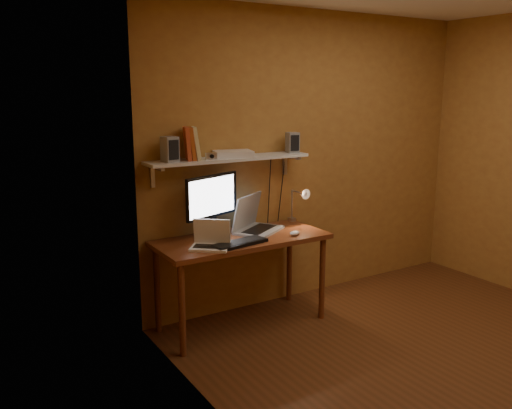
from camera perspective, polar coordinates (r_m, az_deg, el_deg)
room at (r=3.90m, az=20.53°, el=2.20°), size 3.44×3.24×2.64m
desk at (r=4.37m, az=-1.50°, el=-4.55°), size 1.40×0.60×0.75m
wall_shelf at (r=4.40m, az=-2.82°, el=4.79°), size 1.40×0.25×0.21m
monitor at (r=4.34m, az=-4.63°, el=0.26°), size 0.53×0.30×0.50m
laptop at (r=4.53m, az=-0.27°, el=-1.81°), size 0.51×0.47×0.30m
netbook at (r=4.07m, az=-4.78°, el=-3.77°), size 0.34×0.33×0.21m
keyboard at (r=4.14m, az=-1.82°, el=-4.11°), size 0.49×0.23×0.02m
mouse at (r=4.41m, az=4.09°, el=-3.02°), size 0.11×0.09×0.04m
desk_lamp at (r=4.76m, az=4.61°, el=0.44°), size 0.09×0.23×0.38m
speaker_left at (r=4.15m, az=-9.06°, el=5.76°), size 0.12×0.12×0.19m
speaker_right at (r=4.71m, az=3.86°, el=6.53°), size 0.11×0.11×0.17m
books at (r=4.24m, az=-6.80°, el=6.40°), size 0.18×0.19×0.26m
shelf_camera at (r=4.25m, az=-4.73°, el=5.10°), size 0.09×0.05×0.05m
router at (r=4.41m, az=-2.44°, el=5.36°), size 0.35×0.28×0.05m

